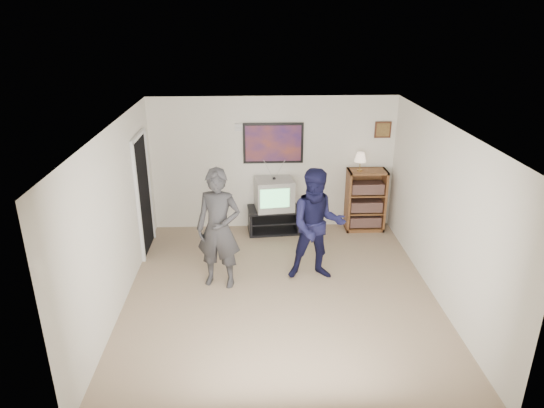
{
  "coord_description": "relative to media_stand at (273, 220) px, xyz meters",
  "views": [
    {
      "loc": [
        -0.38,
        -6.12,
        3.88
      ],
      "look_at": [
        -0.1,
        0.74,
        1.15
      ],
      "focal_mm": 32.0,
      "sensor_mm": 36.0,
      "label": 1
    }
  ],
  "objects": [
    {
      "name": "room_shell",
      "position": [
        0.01,
        -1.88,
        1.01
      ],
      "size": [
        4.51,
        5.0,
        2.51
      ],
      "color": "brown",
      "rests_on": "ground"
    },
    {
      "name": "doorway",
      "position": [
        -2.23,
        -0.63,
        0.76
      ],
      "size": [
        0.03,
        0.85,
        2.0
      ],
      "primitive_type": "cube",
      "color": "black",
      "rests_on": "room_shell"
    },
    {
      "name": "poster",
      "position": [
        0.01,
        0.25,
        1.41
      ],
      "size": [
        1.1,
        0.03,
        0.75
      ],
      "primitive_type": "cube",
      "color": "black",
      "rests_on": "room_shell"
    },
    {
      "name": "table_lamp",
      "position": [
        1.58,
        0.02,
        1.11
      ],
      "size": [
        0.22,
        0.22,
        0.34
      ],
      "primitive_type": null,
      "color": "beige",
      "rests_on": "bookshelf"
    },
    {
      "name": "person_short",
      "position": [
        0.58,
        -1.72,
        0.65
      ],
      "size": [
        0.86,
        0.67,
        1.77
      ],
      "primitive_type": "imported",
      "rotation": [
        0.0,
        0.0,
        -0.0
      ],
      "color": "black",
      "rests_on": "room_shell"
    },
    {
      "name": "media_stand",
      "position": [
        0.0,
        0.0,
        0.0
      ],
      "size": [
        0.98,
        0.6,
        0.47
      ],
      "rotation": [
        0.0,
        0.0,
        0.08
      ],
      "color": "black",
      "rests_on": "room_shell"
    },
    {
      "name": "controller_left",
      "position": [
        -0.88,
        -1.64,
        0.87
      ],
      "size": [
        0.07,
        0.14,
        0.04
      ],
      "primitive_type": "cube",
      "rotation": [
        0.0,
        0.0,
        0.24
      ],
      "color": "white",
      "rests_on": "person_tall"
    },
    {
      "name": "air_vent",
      "position": [
        -0.54,
        0.25,
        1.71
      ],
      "size": [
        0.28,
        0.02,
        0.14
      ],
      "primitive_type": "cube",
      "color": "white",
      "rests_on": "room_shell"
    },
    {
      "name": "person_tall",
      "position": [
        -0.89,
        -1.86,
        0.68
      ],
      "size": [
        0.75,
        0.58,
        1.84
      ],
      "primitive_type": "imported",
      "rotation": [
        0.0,
        0.0,
        -0.23
      ],
      "color": "#2F2E31",
      "rests_on": "room_shell"
    },
    {
      "name": "bookshelf",
      "position": [
        1.74,
        0.05,
        0.35
      ],
      "size": [
        0.71,
        0.41,
        1.17
      ],
      "primitive_type": null,
      "color": "brown",
      "rests_on": "room_shell"
    },
    {
      "name": "controller_right",
      "position": [
        0.58,
        -1.51,
        0.73
      ],
      "size": [
        0.07,
        0.12,
        0.03
      ],
      "primitive_type": "cube",
      "rotation": [
        0.0,
        0.0,
        -0.39
      ],
      "color": "white",
      "rests_on": "person_short"
    },
    {
      "name": "crt_television",
      "position": [
        0.01,
        0.0,
        0.52
      ],
      "size": [
        0.74,
        0.65,
        0.57
      ],
      "primitive_type": null,
      "rotation": [
        0.0,
        0.0,
        0.13
      ],
      "color": "#A5A6A0",
      "rests_on": "media_stand"
    },
    {
      "name": "small_picture",
      "position": [
        2.01,
        0.25,
        1.64
      ],
      "size": [
        0.3,
        0.03,
        0.3
      ],
      "primitive_type": "cube",
      "color": "#321D10",
      "rests_on": "room_shell"
    }
  ]
}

